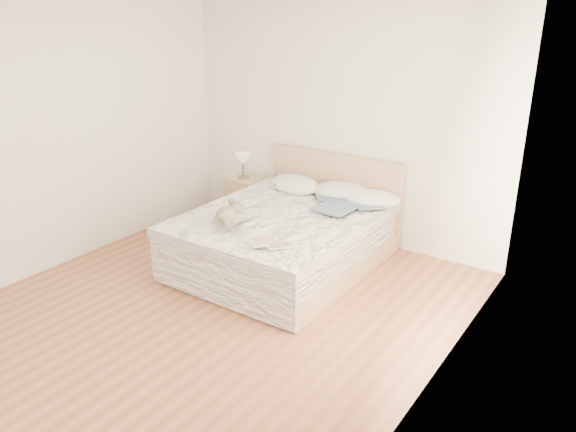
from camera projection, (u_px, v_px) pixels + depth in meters
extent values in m
cube|color=brown|center=(212.00, 311.00, 5.09)|extent=(4.00, 4.50, 0.00)
cube|color=white|center=(339.00, 122.00, 6.34)|extent=(4.00, 0.02, 2.70)
cube|color=white|center=(56.00, 137.00, 5.66)|extent=(0.02, 4.50, 2.70)
cube|color=white|center=(439.00, 217.00, 3.55)|extent=(0.02, 4.50, 2.70)
cube|color=white|center=(455.00, 190.00, 3.75)|extent=(0.02, 1.30, 1.10)
cube|color=tan|center=(284.00, 257.00, 5.94)|extent=(1.68, 2.08, 0.20)
cube|color=white|center=(284.00, 235.00, 5.85)|extent=(1.60, 2.00, 0.30)
cube|color=white|center=(281.00, 219.00, 5.74)|extent=(1.72, 2.05, 0.10)
cube|color=tan|center=(334.00, 195.00, 6.60)|extent=(1.70, 0.06, 1.00)
cube|color=tan|center=(248.00, 199.00, 7.13)|extent=(0.47, 0.42, 0.56)
cylinder|color=#4B4741|center=(244.00, 177.00, 7.02)|extent=(0.14, 0.14, 0.02)
cylinder|color=#393530|center=(243.00, 169.00, 6.98)|extent=(0.03, 0.03, 0.20)
cone|color=beige|center=(243.00, 159.00, 6.94)|extent=(0.21, 0.21, 0.14)
ellipsoid|color=white|center=(295.00, 184.00, 6.52)|extent=(0.78, 0.65, 0.20)
ellipsoid|color=silver|center=(341.00, 191.00, 6.29)|extent=(0.73, 0.59, 0.19)
ellipsoid|color=white|center=(373.00, 199.00, 6.03)|extent=(0.70, 0.60, 0.18)
cube|color=silver|center=(288.00, 187.00, 6.45)|extent=(0.37, 0.27, 0.03)
cube|color=#F2E9C3|center=(273.00, 244.00, 4.93)|extent=(0.42, 0.41, 0.02)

